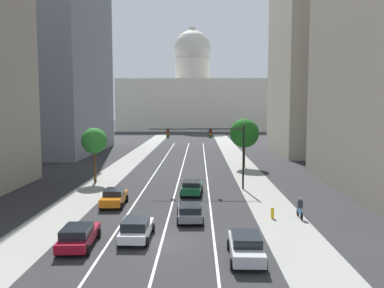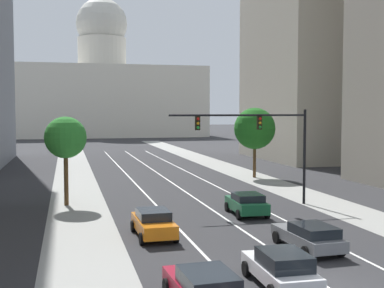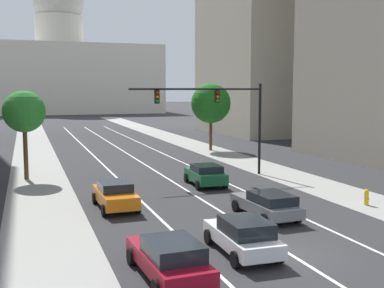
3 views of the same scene
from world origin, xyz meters
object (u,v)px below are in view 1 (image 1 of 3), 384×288
object	(u,v)px
car_crimson	(78,236)
traffic_signal_mast	(213,142)
fire_hydrant	(272,213)
street_tree_near_left	(94,141)
car_green	(192,187)
capitol_building	(192,98)
street_tree_mid_right	(244,133)
car_orange	(114,197)
car_silver	(246,246)
cyclist	(300,208)
car_gray	(190,211)
car_white	(136,229)

from	to	relation	value
car_crimson	traffic_signal_mast	world-z (taller)	traffic_signal_mast
fire_hydrant	street_tree_near_left	world-z (taller)	street_tree_near_left
traffic_signal_mast	car_green	bearing A→B (deg)	-127.77
capitol_building	street_tree_mid_right	bearing A→B (deg)	-84.39
car_orange	car_silver	distance (m)	16.21
car_silver	cyclist	world-z (taller)	cyclist
car_gray	cyclist	distance (m)	8.85
car_white	car_green	bearing A→B (deg)	-13.22
car_crimson	street_tree_near_left	size ratio (longest dim) A/B	0.73
street_tree_near_left	car_gray	bearing A→B (deg)	-52.94
capitol_building	car_orange	size ratio (longest dim) A/B	12.25
fire_hydrant	car_gray	bearing A→B (deg)	-174.76
car_white	car_orange	world-z (taller)	car_orange
car_gray	car_silver	size ratio (longest dim) A/B	1.00
street_tree_near_left	street_tree_mid_right	world-z (taller)	street_tree_mid_right
car_green	car_crimson	xyz separation A→B (m)	(-6.97, -14.98, -0.02)
cyclist	street_tree_mid_right	world-z (taller)	street_tree_mid_right
car_silver	traffic_signal_mast	size ratio (longest dim) A/B	0.45
traffic_signal_mast	fire_hydrant	distance (m)	12.91
traffic_signal_mast	cyclist	world-z (taller)	traffic_signal_mast
car_white	street_tree_near_left	xyz separation A→B (m)	(-8.10, 19.96, 4.15)
car_crimson	fire_hydrant	distance (m)	15.16
cyclist	street_tree_near_left	distance (m)	25.50
car_white	street_tree_near_left	size ratio (longest dim) A/B	0.67
cyclist	car_silver	bearing A→B (deg)	146.27
traffic_signal_mast	street_tree_mid_right	size ratio (longest dim) A/B	1.42
car_silver	car_orange	bearing A→B (deg)	41.27
car_white	fire_hydrant	world-z (taller)	car_white
car_green	street_tree_near_left	distance (m)	13.89
capitol_building	car_green	bearing A→B (deg)	-89.10
street_tree_near_left	street_tree_mid_right	size ratio (longest dim) A/B	0.90
traffic_signal_mast	cyclist	size ratio (longest dim) A/B	5.99
car_gray	street_tree_near_left	size ratio (longest dim) A/B	0.71
car_crimson	street_tree_mid_right	distance (m)	36.27
capitol_building	street_tree_near_left	world-z (taller)	capitol_building
capitol_building	car_green	size ratio (longest dim) A/B	13.12
car_orange	street_tree_near_left	xyz separation A→B (m)	(-4.61, 10.83, 4.14)
car_silver	traffic_signal_mast	distance (m)	20.17
traffic_signal_mast	car_gray	bearing A→B (deg)	-100.68
traffic_signal_mast	street_tree_near_left	bearing A→B (deg)	165.57
car_silver	street_tree_near_left	xyz separation A→B (m)	(-15.08, 23.21, 4.13)
car_white	traffic_signal_mast	distance (m)	17.93
street_tree_near_left	car_crimson	bearing A→B (deg)	-77.84
car_gray	car_orange	xyz separation A→B (m)	(-6.99, 4.53, 0.05)
street_tree_mid_right	traffic_signal_mast	bearing A→B (deg)	-108.74
capitol_building	street_tree_mid_right	distance (m)	93.61
car_crimson	traffic_signal_mast	bearing A→B (deg)	-30.04
car_crimson	cyclist	world-z (taller)	cyclist
car_green	car_gray	bearing A→B (deg)	-177.27
capitol_building	street_tree_mid_right	world-z (taller)	capitol_building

